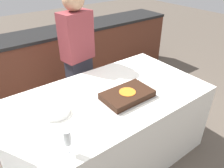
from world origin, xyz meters
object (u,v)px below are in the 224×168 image
object	(u,v)px
cake	(127,95)
plate_stack	(56,112)
wine_glass	(67,139)
person_cutting_cake	(78,58)

from	to	relation	value
cake	plate_stack	xyz separation A→B (m)	(-0.59, 0.17, -0.01)
wine_glass	person_cutting_cake	world-z (taller)	person_cutting_cake
plate_stack	person_cutting_cake	distance (m)	0.91
cake	person_cutting_cake	size ratio (longest dim) A/B	0.30
plate_stack	cake	bearing A→B (deg)	-16.35
wine_glass	person_cutting_cake	distance (m)	1.32
cake	wine_glass	size ratio (longest dim) A/B	2.56
wine_glass	person_cutting_cake	xyz separation A→B (m)	(0.70, 1.12, -0.05)
plate_stack	wine_glass	bearing A→B (deg)	-103.25
wine_glass	person_cutting_cake	size ratio (longest dim) A/B	0.12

